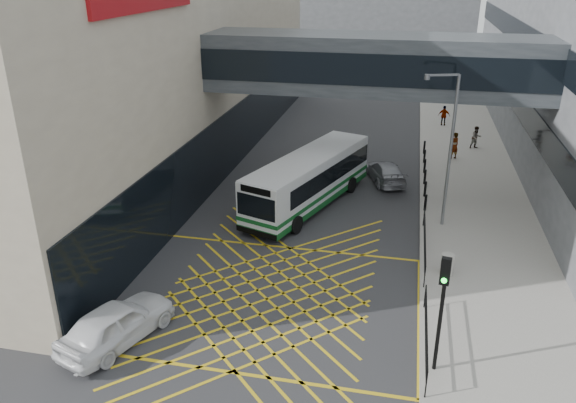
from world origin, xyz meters
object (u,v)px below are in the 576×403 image
Objects in this scene: car_silver at (385,171)px; litter_bin at (447,264)px; pedestrian_c at (444,116)px; car_white at (117,322)px; traffic_light at (442,299)px; pedestrian_b at (476,138)px; car_dark at (275,190)px; street_lamp at (448,143)px; bus at (310,179)px; pedestrian_a at (454,146)px.

car_silver reaches higher than litter_bin.
car_white is at bearing 76.64° from pedestrian_c.
traffic_light is 2.66× the size of pedestrian_b.
litter_bin is at bearing 142.17° from car_dark.
pedestrian_b is at bearing 59.94° from street_lamp.
street_lamp reaches higher than traffic_light.
car_dark reaches higher than litter_bin.
bus is at bearing 74.51° from pedestrian_c.
pedestrian_c is at bearing -124.85° from car_silver.
litter_bin is (9.09, -6.48, -0.07)m from car_dark.
traffic_light is at bearing -122.34° from pedestrian_b.
street_lamp is (8.92, -1.42, 3.79)m from car_dark.
car_silver is 2.36× the size of pedestrian_a.
pedestrian_a is (8.19, 9.55, -0.49)m from bus.
litter_bin is 0.53× the size of pedestrian_a.
pedestrian_a is (1.25, 10.97, -3.44)m from street_lamp.
litter_bin is at bearing 94.63° from traffic_light.
car_white is 11.16m from traffic_light.
street_lamp is at bearing 168.65° from car_dark.
bus is at bearing 30.94° from car_silver.
pedestrian_a reaches higher than pedestrian_b.
street_lamp reaches higher than pedestrian_b.
car_dark is 2.80× the size of pedestrian_c.
car_dark is 4.74× the size of litter_bin.
car_silver is 2.64× the size of pedestrian_c.
traffic_light is 22.64m from pedestrian_a.
car_white is 19.91m from car_silver.
street_lamp is at bearing 98.34° from car_silver.
car_white is at bearing 46.54° from car_silver.
pedestrian_b reaches higher than car_dark.
car_white is 13.54m from litter_bin.
car_silver is at bearing 81.68° from pedestrian_c.
car_silver is at bearing -95.34° from car_white.
pedestrian_a is at bearing 96.05° from traffic_light.
bus is 1.38× the size of street_lamp.
bus is 14.54m from traffic_light.
traffic_light is (8.43, -12.94, 2.22)m from car_dark.
car_white is 3.03× the size of pedestrian_c.
pedestrian_b is at bearing -155.33° from pedestrian_a.
car_dark is 1.06× the size of traffic_light.
pedestrian_b is (3.40, 25.20, -1.96)m from traffic_light.
pedestrian_c is at bearing -91.77° from car_white.
bus is 6.53× the size of pedestrian_c.
traffic_light reaches higher than car_silver.
street_lamp reaches higher than car_white.
pedestrian_b is at bearing -136.33° from car_dark.
pedestrian_c is (7.85, 18.12, -0.59)m from bus.
traffic_light reaches higher than pedestrian_a.
car_silver is 4.48× the size of litter_bin.
traffic_light reaches higher than bus.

